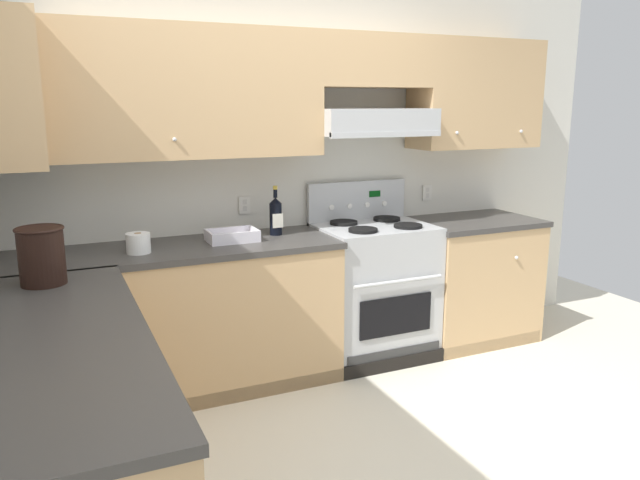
{
  "coord_description": "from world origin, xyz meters",
  "views": [
    {
      "loc": [
        -1.25,
        -2.34,
        1.74
      ],
      "look_at": [
        0.12,
        0.7,
        1.0
      ],
      "focal_mm": 34.78,
      "sensor_mm": 36.0,
      "label": 1
    }
  ],
  "objects_px": {
    "bucket": "(41,255)",
    "paper_towel_roll": "(138,243)",
    "bowl": "(232,237)",
    "stove": "(374,289)",
    "wine_bottle": "(276,215)"
  },
  "relations": [
    {
      "from": "bowl",
      "to": "paper_towel_roll",
      "type": "xyz_separation_m",
      "value": [
        -0.57,
        -0.08,
        0.03
      ]
    },
    {
      "from": "stove",
      "to": "paper_towel_roll",
      "type": "bearing_deg",
      "value": -177.4
    },
    {
      "from": "stove",
      "to": "bowl",
      "type": "distance_m",
      "value": 1.1
    },
    {
      "from": "paper_towel_roll",
      "to": "wine_bottle",
      "type": "bearing_deg",
      "value": 9.63
    },
    {
      "from": "bowl",
      "to": "bucket",
      "type": "relative_size",
      "value": 1.12
    },
    {
      "from": "bowl",
      "to": "stove",
      "type": "bearing_deg",
      "value": -0.74
    },
    {
      "from": "wine_bottle",
      "to": "paper_towel_roll",
      "type": "height_order",
      "value": "wine_bottle"
    },
    {
      "from": "bowl",
      "to": "paper_towel_roll",
      "type": "distance_m",
      "value": 0.58
    },
    {
      "from": "bucket",
      "to": "paper_towel_roll",
      "type": "height_order",
      "value": "bucket"
    },
    {
      "from": "wine_bottle",
      "to": "paper_towel_roll",
      "type": "distance_m",
      "value": 0.9
    },
    {
      "from": "bowl",
      "to": "paper_towel_roll",
      "type": "relative_size",
      "value": 2.25
    },
    {
      "from": "bucket",
      "to": "paper_towel_roll",
      "type": "xyz_separation_m",
      "value": [
        0.5,
        0.45,
        -0.08
      ]
    },
    {
      "from": "wine_bottle",
      "to": "paper_towel_roll",
      "type": "relative_size",
      "value": 2.35
    },
    {
      "from": "bucket",
      "to": "paper_towel_roll",
      "type": "relative_size",
      "value": 2.01
    },
    {
      "from": "wine_bottle",
      "to": "bucket",
      "type": "height_order",
      "value": "wine_bottle"
    }
  ]
}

